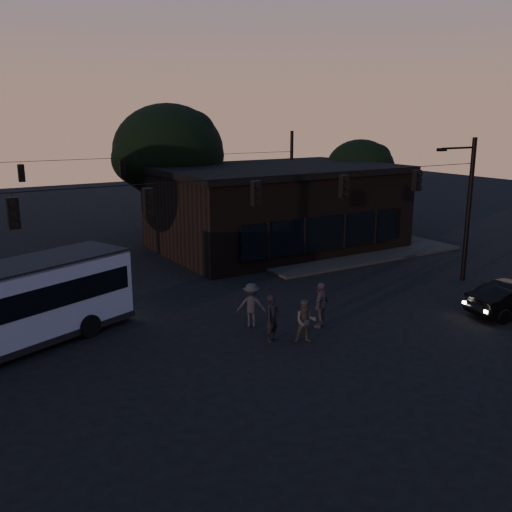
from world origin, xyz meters
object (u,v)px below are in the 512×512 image
building (277,207)px  pedestrian_b (306,321)px  pedestrian_d (251,305)px  pedestrian_a (272,318)px  pedestrian_c (321,305)px

building → pedestrian_b: (-8.32, -14.51, -1.85)m
pedestrian_d → pedestrian_b: bearing=139.8°
building → pedestrian_a: (-9.32, -13.71, -1.78)m
pedestrian_c → pedestrian_d: pedestrian_c is taller
pedestrian_c → pedestrian_d: size_ratio=1.04×
pedestrian_b → pedestrian_c: bearing=62.9°
pedestrian_a → pedestrian_c: bearing=-18.7°
building → pedestrian_c: (-6.80, -13.54, -1.74)m
building → pedestrian_b: size_ratio=8.95×
building → pedestrian_b: bearing=-119.8°
pedestrian_a → pedestrian_d: bearing=62.8°
pedestrian_a → pedestrian_d: (0.14, 1.80, -0.00)m
building → pedestrian_a: 16.68m
pedestrian_a → pedestrian_b: bearing=-61.4°
pedestrian_a → pedestrian_b: (1.00, -0.80, -0.07)m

